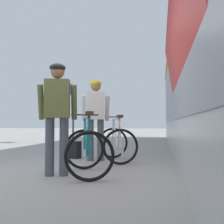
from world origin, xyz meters
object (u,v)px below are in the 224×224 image
(cyclist_near_in_olive, at_px, (57,108))
(platform_sign_post, at_px, (73,103))
(bicycle_near_teal, at_px, (87,149))
(cyclist_far_in_white, at_px, (96,112))
(backpack_on_platform, at_px, (75,150))
(water_bottle_near_the_bikes, at_px, (123,154))
(bicycle_far_white, at_px, (116,143))

(cyclist_near_in_olive, distance_m, platform_sign_post, 6.56)
(cyclist_near_in_olive, xyz_separation_m, bicycle_near_teal, (0.44, 0.15, -0.65))
(cyclist_near_in_olive, bearing_deg, platform_sign_post, 106.60)
(cyclist_near_in_olive, bearing_deg, cyclist_far_in_white, 83.62)
(bicycle_near_teal, relative_size, backpack_on_platform, 3.13)
(platform_sign_post, bearing_deg, cyclist_far_in_white, -65.62)
(cyclist_near_in_olive, xyz_separation_m, platform_sign_post, (-1.87, 6.26, 0.57))
(water_bottle_near_the_bikes, bearing_deg, bicycle_far_white, -99.13)
(cyclist_near_in_olive, height_order, water_bottle_near_the_bikes, cyclist_near_in_olive)
(water_bottle_near_the_bikes, xyz_separation_m, platform_sign_post, (-2.59, 4.10, 1.52))
(bicycle_near_teal, bearing_deg, backpack_on_platform, 113.85)
(cyclist_far_in_white, height_order, bicycle_near_teal, cyclist_far_in_white)
(bicycle_far_white, bearing_deg, platform_sign_post, 119.09)
(bicycle_near_teal, bearing_deg, bicycle_far_white, 82.30)
(bicycle_near_teal, height_order, water_bottle_near_the_bikes, bicycle_near_teal)
(platform_sign_post, bearing_deg, water_bottle_near_the_bikes, -57.70)
(water_bottle_near_the_bikes, bearing_deg, platform_sign_post, 122.30)
(cyclist_far_in_white, bearing_deg, bicycle_near_teal, -80.99)
(bicycle_far_white, distance_m, platform_sign_post, 5.33)
(water_bottle_near_the_bikes, bearing_deg, backpack_on_platform, -172.65)
(cyclist_near_in_olive, height_order, bicycle_near_teal, cyclist_near_in_olive)
(cyclist_near_in_olive, distance_m, bicycle_near_teal, 0.80)
(cyclist_far_in_white, xyz_separation_m, platform_sign_post, (-2.06, 4.54, 0.57))
(cyclist_far_in_white, bearing_deg, bicycle_far_white, 1.04)
(bicycle_near_teal, distance_m, bicycle_far_white, 1.60)
(bicycle_far_white, distance_m, water_bottle_near_the_bikes, 0.53)
(bicycle_near_teal, bearing_deg, platform_sign_post, 110.68)
(cyclist_far_in_white, relative_size, backpack_on_platform, 4.40)
(cyclist_far_in_white, relative_size, platform_sign_post, 0.73)
(platform_sign_post, bearing_deg, bicycle_near_teal, -69.32)
(cyclist_near_in_olive, distance_m, water_bottle_near_the_bikes, 2.47)
(cyclist_near_in_olive, xyz_separation_m, bicycle_far_white, (0.66, 1.73, -0.65))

